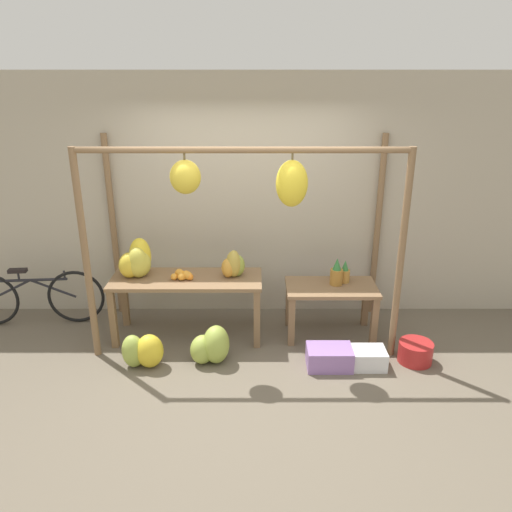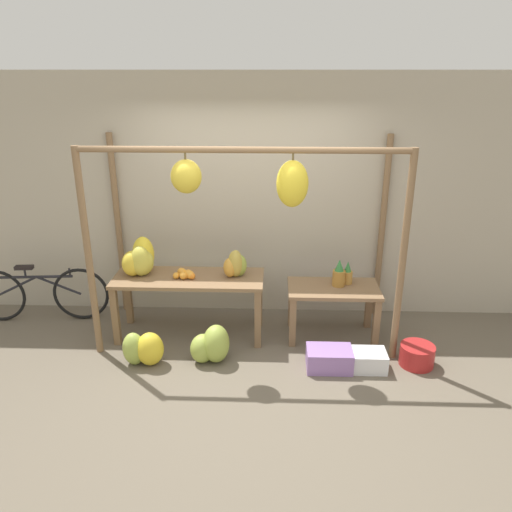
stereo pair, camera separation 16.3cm
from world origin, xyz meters
The scene contains 15 objects.
ground_plane centered at (0.00, 0.00, 0.00)m, with size 20.00×20.00×0.00m, color #665B4C.
shop_wall_back centered at (0.00, 1.54, 1.40)m, with size 8.00×0.08×2.80m.
stall_awning centered at (0.03, 0.65, 1.58)m, with size 3.15×1.17×2.15m.
display_table_main centered at (-0.63, 0.86, 0.59)m, with size 1.62×0.60×0.70m.
display_table_side centered at (0.95, 0.88, 0.48)m, with size 0.99×0.56×0.59m.
banana_pile_on_table centered at (-1.16, 0.92, 0.87)m, with size 0.43×0.41×0.40m.
orange_pile centered at (-0.65, 0.82, 0.74)m, with size 0.24×0.17×0.10m.
pineapple_cluster centered at (1.04, 0.94, 0.72)m, with size 0.23×0.19×0.30m.
banana_pile_ground_left centered at (-1.00, 0.23, 0.17)m, with size 0.47×0.30×0.35m.
banana_pile_ground_right centered at (-0.33, 0.30, 0.18)m, with size 0.47×0.36×0.40m.
fruit_crate_white centered at (0.86, 0.22, 0.11)m, with size 0.45×0.30×0.21m.
blue_bucket centered at (1.75, 0.32, 0.11)m, with size 0.34×0.34×0.22m.
parked_bicycle centered at (-2.45, 1.13, 0.34)m, with size 1.61×0.17×0.69m.
papaya_pile centered at (-0.12, 0.89, 0.83)m, with size 0.29×0.24×0.30m.
fruit_crate_purple centered at (1.22, 0.22, 0.10)m, with size 0.40×0.27×0.19m.
Camera 2 is at (0.29, -4.08, 2.81)m, focal length 35.00 mm.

